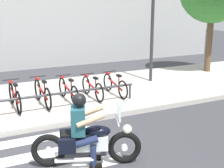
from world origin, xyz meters
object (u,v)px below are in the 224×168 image
bicycle_3 (42,93)px  bike_rack (47,96)px  bicycle_5 (92,88)px  street_lamp (153,14)px  rider (83,125)px  motorcycle (87,142)px  bicycle_4 (68,90)px  bicycle_6 (115,85)px  bicycle_2 (15,96)px

bicycle_3 → bike_rack: 0.56m
bicycle_5 → street_lamp: street_lamp is taller
rider → motorcycle: bearing=-22.7°
bicycle_4 → bicycle_5: bicycle_4 is taller
rider → bike_rack: 2.94m
street_lamp → bicycle_3: bearing=-166.1°
rider → bicycle_4: rider is taller
bicycle_6 → motorcycle: bearing=-123.0°
bicycle_3 → bicycle_5: size_ratio=1.08×
motorcycle → bicycle_2: size_ratio=1.23×
motorcycle → bicycle_4: size_ratio=1.20×
rider → bicycle_5: (1.58, 3.49, -0.35)m
bicycle_4 → bicycle_5: bearing=0.0°
bike_rack → street_lamp: 5.09m
street_lamp → bicycle_6: bearing=-152.1°
bike_rack → bicycle_2: bearing=144.6°
bicycle_3 → bike_rack: size_ratio=0.33×
rider → bicycle_6: rider is taller
motorcycle → street_lamp: bearing=46.8°
bicycle_2 → bicycle_5: (2.33, 0.00, -0.02)m
motorcycle → rider: (-0.07, 0.03, 0.37)m
rider → street_lamp: (4.39, 4.56, 1.80)m
bicycle_6 → bike_rack: bearing=-166.6°
bicycle_6 → street_lamp: (2.03, 1.08, 2.15)m
bicycle_3 → street_lamp: bearing=13.9°
bicycle_5 → bicycle_6: bearing=0.0°
bicycle_3 → bike_rack: bicycle_3 is taller
bicycle_5 → street_lamp: 3.70m
bicycle_3 → street_lamp: (4.36, 1.08, 2.13)m
rider → bicycle_6: (2.36, 3.49, -0.35)m
rider → bicycle_3: 3.50m
bike_rack → street_lamp: bearing=20.5°
rider → bike_rack: rider is taller
bicycle_2 → rider: bearing=-77.8°
bicycle_6 → bicycle_5: bearing=-180.0°
bicycle_3 → bicycle_5: 1.56m
bicycle_5 → bike_rack: bicycle_5 is taller
bicycle_4 → bicycle_3: bearing=-179.9°
rider → bike_rack: (0.02, 2.93, -0.26)m
bicycle_4 → bicycle_5: (0.78, 0.00, -0.01)m
bicycle_3 → bicycle_2: bearing=-180.0°
bicycle_6 → bike_rack: bicycle_6 is taller
rider → street_lamp: street_lamp is taller
rider → bicycle_3: size_ratio=0.84×
motorcycle → bike_rack: (-0.05, 2.96, 0.11)m
motorcycle → bicycle_5: (1.51, 3.52, 0.02)m
bike_rack → rider: bearing=-90.5°
bicycle_2 → bicycle_3: bicycle_3 is taller
rider → bicycle_3: (0.02, 3.49, -0.33)m
bicycle_4 → bicycle_6: size_ratio=1.04×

